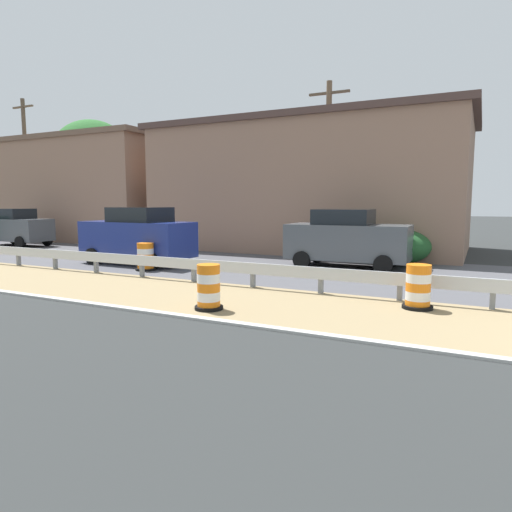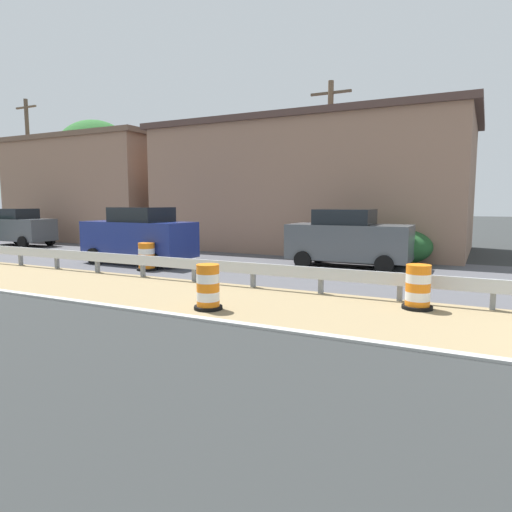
% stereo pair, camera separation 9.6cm
% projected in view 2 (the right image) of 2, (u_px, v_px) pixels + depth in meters
% --- Properties ---
extents(traffic_barrel_nearest, '(0.68, 0.68, 1.02)m').
position_uv_depth(traffic_barrel_nearest, '(418.00, 289.00, 10.26)').
color(traffic_barrel_nearest, orange).
rests_on(traffic_barrel_nearest, ground).
extents(traffic_barrel_close, '(0.65, 0.65, 1.03)m').
position_uv_depth(traffic_barrel_close, '(208.00, 289.00, 10.22)').
color(traffic_barrel_close, orange).
rests_on(traffic_barrel_close, ground).
extents(traffic_barrel_mid, '(0.73, 0.73, 0.99)m').
position_uv_depth(traffic_barrel_mid, '(147.00, 258.00, 16.16)').
color(traffic_barrel_mid, orange).
rests_on(traffic_barrel_mid, ground).
extents(car_lead_near_lane, '(2.13, 4.59, 2.23)m').
position_uv_depth(car_lead_near_lane, '(139.00, 236.00, 17.74)').
color(car_lead_near_lane, navy).
rests_on(car_lead_near_lane, ground).
extents(car_trailing_near_lane, '(2.06, 4.11, 2.08)m').
position_uv_depth(car_trailing_near_lane, '(19.00, 227.00, 25.19)').
color(car_trailing_near_lane, '#4C5156').
rests_on(car_trailing_near_lane, ground).
extents(car_distant_a, '(2.20, 4.47, 2.17)m').
position_uv_depth(car_distant_a, '(348.00, 239.00, 16.75)').
color(car_distant_a, '#4C5156').
rests_on(car_distant_a, ground).
extents(roadside_shop_near, '(8.64, 15.86, 6.46)m').
position_uv_depth(roadside_shop_near, '(313.00, 187.00, 23.91)').
color(roadside_shop_near, '#93705B').
rests_on(roadside_shop_near, ground).
extents(roadside_shop_far, '(6.37, 11.29, 6.52)m').
position_uv_depth(roadside_shop_far, '(98.00, 189.00, 29.64)').
color(roadside_shop_far, '#93705B').
rests_on(roadside_shop_far, ground).
extents(utility_pole_near, '(0.24, 1.80, 7.59)m').
position_uv_depth(utility_pole_near, '(329.00, 167.00, 19.75)').
color(utility_pole_near, brown).
rests_on(utility_pole_near, ground).
extents(utility_pole_mid, '(0.24, 1.80, 8.85)m').
position_uv_depth(utility_pole_mid, '(29.00, 168.00, 28.79)').
color(utility_pole_mid, brown).
rests_on(utility_pole_mid, ground).
extents(bush_roadside, '(2.55, 2.55, 1.40)m').
position_uv_depth(bush_roadside, '(399.00, 247.00, 17.71)').
color(bush_roadside, '#1E4C23').
rests_on(bush_roadside, ground).
extents(tree_roadside, '(5.35, 5.35, 8.01)m').
position_uv_depth(tree_roadside, '(95.00, 156.00, 31.20)').
color(tree_roadside, brown).
rests_on(tree_roadside, ground).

